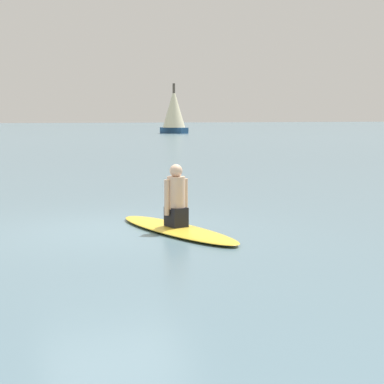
{
  "coord_description": "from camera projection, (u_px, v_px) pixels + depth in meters",
  "views": [
    {
      "loc": [
        -3.05,
        -10.37,
        1.92
      ],
      "look_at": [
        1.28,
        -0.34,
        0.63
      ],
      "focal_mm": 59.84,
      "sensor_mm": 36.0,
      "label": 1
    }
  ],
  "objects": [
    {
      "name": "sailboat_far_left",
      "position": [
        174.0,
        110.0,
        74.96
      ],
      "size": [
        3.4,
        3.94,
        5.82
      ],
      "rotation": [
        0.0,
        0.0,
        -1.22
      ],
      "color": "navy",
      "rests_on": "ground"
    },
    {
      "name": "surfboard",
      "position": [
        176.0,
        229.0,
        10.72
      ],
      "size": [
        1.37,
        3.42,
        0.09
      ],
      "primitive_type": "ellipsoid",
      "rotation": [
        0.0,
        0.0,
        -1.39
      ],
      "color": "gold",
      "rests_on": "ground"
    },
    {
      "name": "person_paddler",
      "position": [
        176.0,
        198.0,
        10.66
      ],
      "size": [
        0.46,
        0.39,
        1.04
      ],
      "rotation": [
        0.0,
        0.0,
        -1.39
      ],
      "color": "black",
      "rests_on": "surfboard"
    },
    {
      "name": "ground_plane",
      "position": [
        115.0,
        230.0,
        10.89
      ],
      "size": [
        400.0,
        400.0,
        0.0
      ],
      "primitive_type": "plane",
      "color": "slate"
    }
  ]
}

